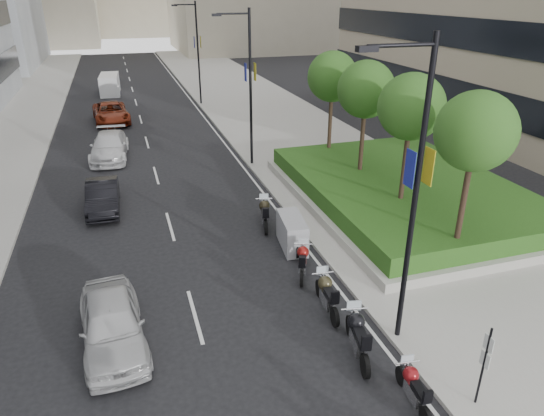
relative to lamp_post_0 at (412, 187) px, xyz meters
name	(u,v)px	position (x,y,z in m)	size (l,w,h in m)	color
ground	(275,393)	(-4.14, -1.00, -5.07)	(160.00, 160.00, 0.00)	black
sidewalk_right	(268,115)	(4.86, 29.00, -4.99)	(10.00, 100.00, 0.15)	#9E9B93
lane_edge	(207,120)	(-0.44, 29.00, -5.06)	(0.12, 100.00, 0.01)	silver
lane_centre	(142,125)	(-5.64, 29.00, -5.06)	(0.12, 100.00, 0.01)	silver
planter	(404,198)	(5.86, 9.00, -4.72)	(10.00, 14.00, 0.40)	#A5A39A
hedge	(405,187)	(5.86, 9.00, -4.12)	(9.40, 13.40, 0.80)	#1F3F12
tree_0	(476,132)	(4.36, 3.00, 0.36)	(2.80, 2.80, 6.30)	#332319
tree_1	(411,107)	(4.36, 7.00, 0.36)	(2.80, 2.80, 6.30)	#332319
tree_2	(366,90)	(4.36, 11.00, 0.36)	(2.80, 2.80, 6.30)	#332319
tree_3	(332,77)	(4.36, 15.00, 0.36)	(2.80, 2.80, 6.30)	#332319
lamp_post_0	(412,187)	(0.00, 0.00, 0.00)	(2.34, 0.45, 9.00)	black
lamp_post_1	(248,82)	(0.00, 17.00, 0.00)	(2.34, 0.45, 9.00)	black
lamp_post_2	(196,49)	(0.00, 35.00, 0.00)	(2.34, 0.45, 9.00)	black
parking_sign	(484,363)	(0.66, -3.00, -3.61)	(0.06, 0.32, 2.50)	black
motorcycle_1	(413,387)	(-0.84, -2.40, -4.54)	(0.66, 1.97, 0.98)	black
motorcycle_2	(358,336)	(-1.36, -0.25, -4.41)	(0.86, 2.42, 1.22)	black
motorcycle_3	(327,294)	(-1.35, 2.02, -4.45)	(0.77, 2.30, 1.14)	black
motorcycle_4	(303,261)	(-1.32, 4.37, -4.50)	(1.00, 2.00, 1.06)	black
motorcycle_5	(292,233)	(-0.99, 6.48, -4.40)	(1.13, 2.33, 1.34)	black
motorcycle_6	(265,214)	(-1.49, 8.75, -4.45)	(0.83, 2.27, 1.14)	black
car_a	(112,324)	(-8.19, 2.32, -4.29)	(1.82, 4.53, 1.54)	#B7B8BA
car_b	(103,196)	(-8.50, 12.86, -4.37)	(1.48, 4.24, 1.40)	black
car_c	(109,146)	(-8.12, 21.09, -4.29)	(2.18, 5.37, 1.56)	silver
car_d	(111,113)	(-7.91, 30.64, -4.27)	(2.62, 5.69, 1.58)	maroon
delivery_van	(110,85)	(-7.88, 42.86, -4.16)	(2.06, 4.75, 1.95)	white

